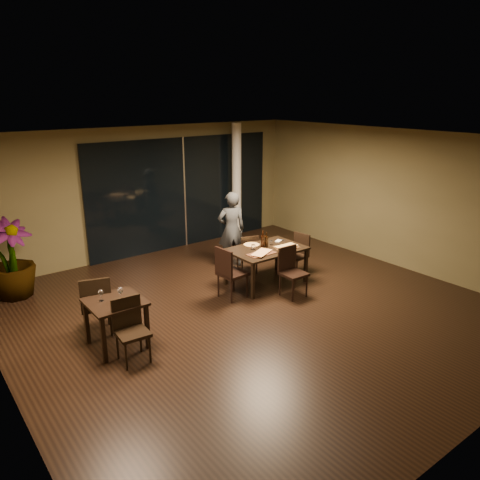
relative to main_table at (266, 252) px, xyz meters
name	(u,v)px	position (x,y,z in m)	size (l,w,h in m)	color
ground	(252,310)	(-1.00, -0.80, -0.68)	(8.00, 8.00, 0.00)	black
wall_back	(145,191)	(-1.00, 3.25, 0.82)	(8.00, 0.10, 3.00)	brown
wall_right	(396,198)	(3.05, -0.80, 0.82)	(0.10, 8.00, 3.00)	brown
ceiling	(253,138)	(-1.00, -0.80, 2.34)	(8.00, 8.00, 0.04)	silver
window_panel	(184,193)	(0.00, 3.16, 0.67)	(5.00, 0.06, 2.70)	black
column	(237,182)	(1.40, 2.85, 0.82)	(0.24, 0.24, 3.00)	silver
main_table	(266,252)	(0.00, 0.00, 0.00)	(1.50, 1.00, 0.75)	black
side_table	(115,308)	(-3.40, -0.50, -0.05)	(0.80, 0.80, 0.75)	black
chair_main_far	(248,252)	(0.05, 0.65, -0.20)	(0.51, 0.51, 0.86)	black
chair_main_near	(291,269)	(0.01, -0.71, -0.15)	(0.45, 0.45, 0.95)	black
chair_main_left	(229,270)	(-1.03, -0.15, -0.11)	(0.50, 0.50, 1.01)	black
chair_main_right	(298,252)	(0.89, -0.01, -0.18)	(0.46, 0.46, 0.88)	black
chair_side_far	(96,303)	(-3.51, 0.01, -0.11)	(0.58, 0.58, 1.00)	black
chair_side_near	(130,326)	(-3.38, -0.97, -0.15)	(0.46, 0.46, 0.94)	black
diner	(231,230)	(0.04, 1.23, 0.17)	(0.57, 0.38, 1.69)	#2A2C2F
potted_plant	(11,259)	(-4.21, 2.39, 0.08)	(0.83, 0.83, 1.51)	#1B521B
pizza_board_left	(261,254)	(-0.30, -0.21, 0.08)	(0.56, 0.28, 0.01)	#412215
pizza_board_right	(286,247)	(0.35, -0.21, 0.08)	(0.50, 0.25, 0.01)	#462C16
oblong_pizza_left	(261,253)	(-0.30, -0.21, 0.10)	(0.47, 0.22, 0.02)	maroon
oblong_pizza_right	(286,246)	(0.35, -0.21, 0.10)	(0.44, 0.20, 0.02)	maroon
round_pizza	(252,245)	(-0.12, 0.32, 0.08)	(0.31, 0.31, 0.01)	#BB3414
bottle_a	(262,240)	(-0.04, 0.07, 0.24)	(0.07, 0.07, 0.32)	black
bottle_b	(266,240)	(0.05, 0.06, 0.22)	(0.07, 0.07, 0.30)	black
bottle_c	(263,239)	(-0.02, 0.09, 0.25)	(0.08, 0.08, 0.34)	black
tumbler_left	(253,247)	(-0.26, 0.10, 0.12)	(0.08, 0.08, 0.10)	white
tumbler_right	(271,243)	(0.23, 0.12, 0.12)	(0.07, 0.07, 0.08)	white
napkin_near	(290,245)	(0.53, -0.14, 0.08)	(0.18, 0.10, 0.01)	white
napkin_far	(279,241)	(0.52, 0.20, 0.08)	(0.18, 0.10, 0.01)	white
wine_glass_a	(101,296)	(-3.56, -0.39, 0.16)	(0.08, 0.08, 0.17)	white
wine_glass_b	(121,294)	(-3.30, -0.52, 0.17)	(0.08, 0.08, 0.18)	white
side_napkin	(124,304)	(-3.34, -0.72, 0.08)	(0.18, 0.11, 0.01)	white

